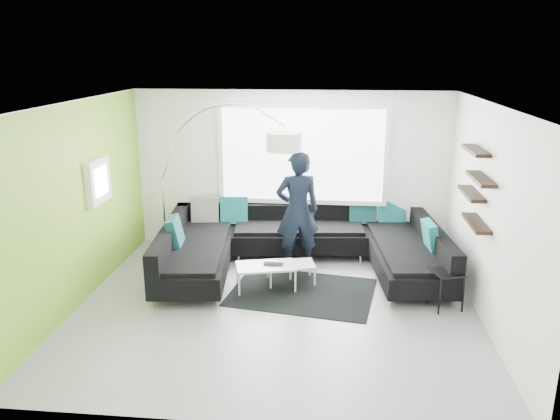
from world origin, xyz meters
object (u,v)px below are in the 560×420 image
object	(u,v)px
arc_lamp	(162,180)
laptop	(273,265)
person	(298,211)
sectional_sofa	(301,248)
coffee_table	(278,274)
side_table	(445,290)

from	to	relation	value
arc_lamp	laptop	world-z (taller)	arc_lamp
arc_lamp	person	world-z (taller)	arc_lamp
sectional_sofa	person	bearing A→B (deg)	101.05
person	arc_lamp	bearing A→B (deg)	-24.71
arc_lamp	sectional_sofa	bearing A→B (deg)	-0.81
coffee_table	laptop	bearing A→B (deg)	-131.28
sectional_sofa	person	distance (m)	0.61
arc_lamp	side_table	distance (m)	4.90
sectional_sofa	side_table	size ratio (longest dim) A/B	8.63
person	sectional_sofa	bearing A→B (deg)	91.70
sectional_sofa	side_table	xyz separation A→B (m)	(2.07, -1.04, -0.15)
person	side_table	bearing A→B (deg)	133.97
person	laptop	size ratio (longest dim) A/B	6.23
sectional_sofa	arc_lamp	size ratio (longest dim) A/B	1.73
coffee_table	side_table	world-z (taller)	side_table
coffee_table	person	distance (m)	1.12
sectional_sofa	arc_lamp	distance (m)	2.66
sectional_sofa	coffee_table	distance (m)	0.65
arc_lamp	person	bearing A→B (deg)	4.35
coffee_table	side_table	bearing A→B (deg)	-26.26
person	laptop	distance (m)	1.11
side_table	sectional_sofa	bearing A→B (deg)	153.25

